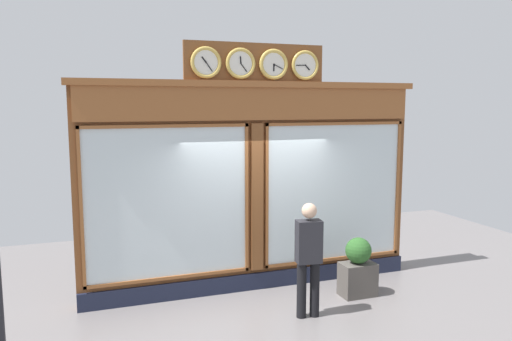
% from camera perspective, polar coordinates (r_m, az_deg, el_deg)
% --- Properties ---
extents(shop_facade, '(5.80, 0.42, 4.05)m').
position_cam_1_polar(shop_facade, '(8.30, -0.29, -1.55)').
color(shop_facade, brown).
rests_on(shop_facade, ground_plane).
extents(pedestrian, '(0.39, 0.27, 1.69)m').
position_cam_1_polar(pedestrian, '(7.33, 6.03, -9.56)').
color(pedestrian, black).
rests_on(pedestrian, ground_plane).
extents(planter_box, '(0.56, 0.36, 0.54)m').
position_cam_1_polar(planter_box, '(8.43, 11.52, -12.07)').
color(planter_box, '#4C4742').
rests_on(planter_box, ground_plane).
extents(planter_shrub, '(0.42, 0.42, 0.42)m').
position_cam_1_polar(planter_shrub, '(8.28, 11.61, -8.93)').
color(planter_shrub, '#285623').
rests_on(planter_shrub, planter_box).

